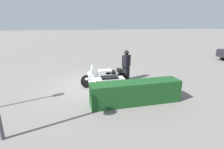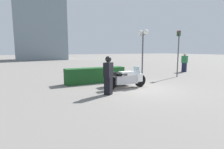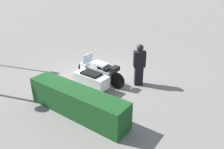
{
  "view_description": "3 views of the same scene",
  "coord_description": "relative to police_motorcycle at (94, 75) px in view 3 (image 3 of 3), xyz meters",
  "views": [
    {
      "loc": [
        1.22,
        9.08,
        3.29
      ],
      "look_at": [
        -1.02,
        0.16,
        0.57
      ],
      "focal_mm": 28.0,
      "sensor_mm": 36.0,
      "label": 1
    },
    {
      "loc": [
        -5.53,
        -7.56,
        2.05
      ],
      "look_at": [
        -1.52,
        0.19,
        0.84
      ],
      "focal_mm": 28.0,
      "sensor_mm": 36.0,
      "label": 2
    },
    {
      "loc": [
        -5.98,
        7.05,
        4.47
      ],
      "look_at": [
        -1.19,
        0.37,
        0.53
      ],
      "focal_mm": 35.0,
      "sensor_mm": 36.0,
      "label": 3
    }
  ],
  "objects": [
    {
      "name": "ground_plane",
      "position": [
        0.51,
        -0.74,
        -0.48
      ],
      "size": [
        160.0,
        160.0,
        0.0
      ],
      "primitive_type": "plane",
      "color": "slate"
    },
    {
      "name": "police_motorcycle",
      "position": [
        0.0,
        0.0,
        0.0
      ],
      "size": [
        2.55,
        1.32,
        1.17
      ],
      "rotation": [
        0.0,
        0.0,
        -0.03
      ],
      "color": "black",
      "rests_on": "ground"
    },
    {
      "name": "officer_rider",
      "position": [
        -1.51,
        -1.15,
        0.46
      ],
      "size": [
        0.56,
        0.54,
        1.79
      ],
      "rotation": [
        0.0,
        0.0,
        2.25
      ],
      "color": "black",
      "rests_on": "ground"
    },
    {
      "name": "hedge_bush_curbside",
      "position": [
        -0.9,
        1.95,
        -0.01
      ],
      "size": [
        3.84,
        0.8,
        0.95
      ],
      "primitive_type": "cube",
      "color": "#19471E",
      "rests_on": "ground"
    }
  ]
}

